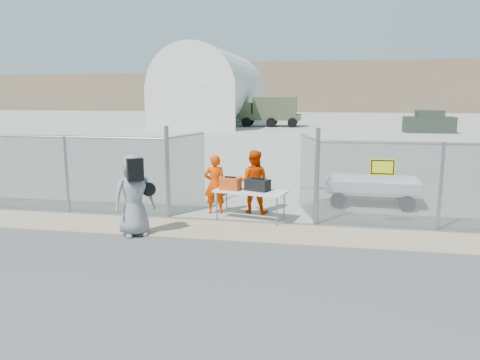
% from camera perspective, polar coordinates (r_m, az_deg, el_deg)
% --- Properties ---
extents(ground, '(160.00, 160.00, 0.00)m').
position_cam_1_polar(ground, '(10.70, -1.98, -7.74)').
color(ground, '#434343').
extents(tarmac_inside, '(160.00, 80.00, 0.01)m').
position_cam_1_polar(tarmac_inside, '(52.07, 8.13, 6.74)').
color(tarmac_inside, '#A3A393').
rests_on(tarmac_inside, ground).
extents(dirt_strip, '(44.00, 1.60, 0.01)m').
position_cam_1_polar(dirt_strip, '(11.63, -0.91, -6.19)').
color(dirt_strip, tan).
rests_on(dirt_strip, ground).
extents(distant_hills, '(140.00, 6.00, 9.00)m').
position_cam_1_polar(distant_hills, '(87.97, 12.58, 11.03)').
color(distant_hills, '#7F684F').
rests_on(distant_hills, ground).
extents(chain_link_fence, '(40.00, 0.20, 2.20)m').
position_cam_1_polar(chain_link_fence, '(12.33, 0.00, 0.00)').
color(chain_link_fence, gray).
rests_on(chain_link_fence, ground).
extents(quonset_hangar, '(9.00, 18.00, 8.00)m').
position_cam_1_polar(quonset_hangar, '(51.40, -3.28, 11.23)').
color(quonset_hangar, silver).
rests_on(quonset_hangar, ground).
extents(folding_table, '(2.03, 1.17, 0.81)m').
position_cam_1_polar(folding_table, '(12.54, 1.28, -3.08)').
color(folding_table, white).
rests_on(folding_table, ground).
extents(orange_bag, '(0.57, 0.44, 0.32)m').
position_cam_1_polar(orange_bag, '(12.50, -1.18, -0.47)').
color(orange_bag, '#D65117').
rests_on(orange_bag, folding_table).
extents(black_duffel, '(0.71, 0.56, 0.30)m').
position_cam_1_polar(black_duffel, '(12.40, 2.16, -0.61)').
color(black_duffel, black).
rests_on(black_duffel, folding_table).
extents(security_worker_left, '(0.69, 0.53, 1.68)m').
position_cam_1_polar(security_worker_left, '(13.12, -3.07, -0.53)').
color(security_worker_left, '#ED3F00').
rests_on(security_worker_left, ground).
extents(security_worker_right, '(0.92, 0.75, 1.79)m').
position_cam_1_polar(security_worker_right, '(13.19, 1.68, -0.21)').
color(security_worker_right, '#ED3F00').
rests_on(security_worker_right, ground).
extents(visitor, '(1.14, 1.07, 1.95)m').
position_cam_1_polar(visitor, '(11.34, -12.80, -1.84)').
color(visitor, gray).
rests_on(visitor, ground).
extents(utility_trailer, '(3.63, 2.00, 0.86)m').
position_cam_1_polar(utility_trailer, '(14.82, 15.75, -1.25)').
color(utility_trailer, white).
rests_on(utility_trailer, ground).
extents(military_truck, '(6.32, 2.54, 2.97)m').
position_cam_1_polar(military_truck, '(48.18, 3.71, 8.29)').
color(military_truck, '#474E30').
rests_on(military_truck, ground).
extents(parked_vehicle_near, '(4.16, 1.90, 1.87)m').
position_cam_1_polar(parked_vehicle_near, '(43.57, 22.05, 6.59)').
color(parked_vehicle_near, '#2C342C').
rests_on(parked_vehicle_near, ground).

